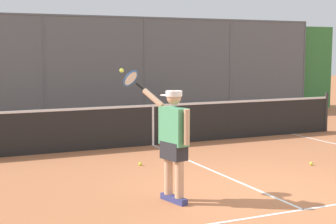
{
  "coord_description": "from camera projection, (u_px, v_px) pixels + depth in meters",
  "views": [
    {
      "loc": [
        4.59,
        6.51,
        2.2
      ],
      "look_at": [
        0.6,
        -2.36,
        1.05
      ],
      "focal_mm": 55.27,
      "sensor_mm": 36.0,
      "label": 1
    }
  ],
  "objects": [
    {
      "name": "ground_plane",
      "position": [
        265.0,
        193.0,
        8.03
      ],
      "size": [
        60.0,
        60.0,
        0.0
      ],
      "primitive_type": "plane",
      "color": "#B76B42"
    },
    {
      "name": "tennis_net",
      "position": [
        153.0,
        124.0,
        12.09
      ],
      "size": [
        10.41,
        0.09,
        1.07
      ],
      "color": "#2D2D2D",
      "rests_on": "ground"
    },
    {
      "name": "tennis_ball_near_net",
      "position": [
        140.0,
        164.0,
        9.97
      ],
      "size": [
        0.07,
        0.07,
        0.07
      ],
      "primitive_type": "sphere",
      "color": "#CCDB33",
      "rests_on": "ground"
    },
    {
      "name": "tennis_player",
      "position": [
        173.0,
        137.0,
        7.48
      ],
      "size": [
        0.7,
        1.29,
        1.93
      ],
      "rotation": [
        0.0,
        0.0,
        -1.34
      ],
      "color": "navy",
      "rests_on": "ground"
    },
    {
      "name": "court_line_markings",
      "position": [
        317.0,
        215.0,
        6.94
      ],
      "size": [
        8.1,
        9.96,
        0.01
      ],
      "color": "white",
      "rests_on": "ground"
    },
    {
      "name": "fence_backdrop",
      "position": [
        91.0,
        71.0,
        16.7
      ],
      "size": [
        19.12,
        1.37,
        3.3
      ],
      "color": "#565B60",
      "rests_on": "ground"
    },
    {
      "name": "tennis_ball_by_sideline",
      "position": [
        311.0,
        164.0,
        10.0
      ],
      "size": [
        0.07,
        0.07,
        0.07
      ],
      "primitive_type": "sphere",
      "color": "#C1D138",
      "rests_on": "ground"
    }
  ]
}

